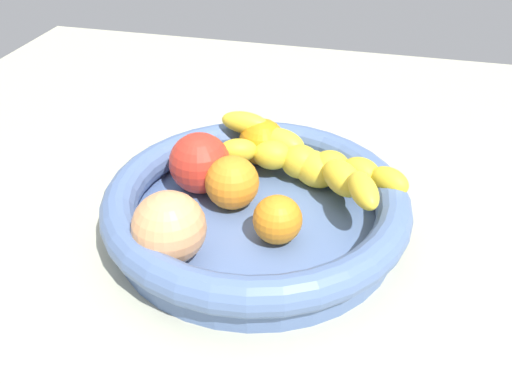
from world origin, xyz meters
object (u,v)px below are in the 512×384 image
at_px(banana_draped_left, 314,164).
at_px(peach_blush, 169,228).
at_px(orange_mid_left, 277,220).
at_px(fruit_bowl, 256,207).
at_px(orange_front, 232,183).
at_px(orange_mid_right, 262,142).
at_px(tomato_red, 200,163).
at_px(banana_draped_right, 309,161).

distance_m(banana_draped_left, peach_blush, 0.20).
xyz_separation_m(banana_draped_left, orange_mid_left, (0.02, 0.11, -0.00)).
bearing_deg(orange_mid_left, fruit_bowl, -49.18).
height_order(orange_front, orange_mid_left, orange_front).
distance_m(fruit_bowl, peach_blush, 0.11).
xyz_separation_m(orange_mid_left, peach_blush, (0.10, 0.05, 0.01)).
distance_m(orange_front, orange_mid_left, 0.08).
bearing_deg(orange_mid_right, orange_mid_left, 109.36).
distance_m(tomato_red, peach_blush, 0.12).
distance_m(fruit_bowl, banana_draped_right, 0.09).
distance_m(orange_mid_right, tomato_red, 0.09).
relative_size(banana_draped_left, orange_mid_left, 4.55).
distance_m(banana_draped_right, peach_blush, 0.19).
relative_size(orange_mid_left, orange_mid_right, 0.88).
height_order(fruit_bowl, orange_mid_left, orange_mid_left).
bearing_deg(tomato_red, orange_front, 153.17).
xyz_separation_m(orange_mid_right, peach_blush, (0.04, 0.20, 0.01)).
height_order(banana_draped_left, orange_front, orange_front).
distance_m(banana_draped_left, orange_mid_right, 0.08).
distance_m(banana_draped_left, orange_front, 0.10).
xyz_separation_m(fruit_bowl, tomato_red, (0.07, -0.03, 0.03)).
bearing_deg(banana_draped_right, tomato_red, 16.52).
bearing_deg(peach_blush, orange_front, -108.41).
xyz_separation_m(banana_draped_right, orange_front, (0.07, 0.06, -0.00)).
xyz_separation_m(orange_front, tomato_red, (0.04, -0.02, 0.01)).
bearing_deg(banana_draped_left, tomato_red, 17.24).
height_order(banana_draped_right, orange_mid_left, banana_draped_right).
bearing_deg(fruit_bowl, orange_mid_right, -79.64).
relative_size(banana_draped_right, peach_blush, 2.90).
bearing_deg(orange_mid_right, banana_draped_right, 147.23).
relative_size(banana_draped_left, banana_draped_right, 1.10).
height_order(banana_draped_right, peach_blush, peach_blush).
relative_size(banana_draped_left, orange_front, 3.86).
bearing_deg(banana_draped_left, orange_mid_right, -28.46).
xyz_separation_m(banana_draped_right, orange_mid_left, (0.01, 0.11, -0.01)).
height_order(fruit_bowl, peach_blush, peach_blush).
height_order(orange_mid_left, tomato_red, tomato_red).
xyz_separation_m(fruit_bowl, peach_blush, (0.06, 0.09, 0.03)).
relative_size(banana_draped_right, orange_mid_right, 3.65).
distance_m(fruit_bowl, banana_draped_left, 0.09).
bearing_deg(banana_draped_left, orange_front, 37.39).
bearing_deg(orange_front, orange_mid_right, -95.51).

